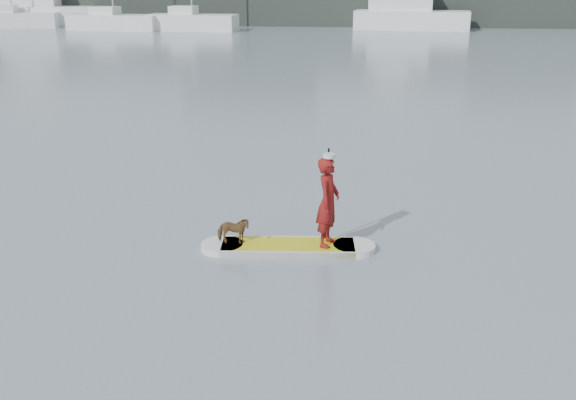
# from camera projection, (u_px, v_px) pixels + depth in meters

# --- Properties ---
(ground) EXTENTS (140.00, 140.00, 0.00)m
(ground) POSITION_uv_depth(u_px,v_px,m) (306.00, 189.00, 15.52)
(ground) COLOR slate
(ground) RESTS_ON ground
(paddleboard) EXTENTS (3.29, 1.00, 0.12)m
(paddleboard) POSITION_uv_depth(u_px,v_px,m) (288.00, 247.00, 12.11)
(paddleboard) COLOR #CECA13
(paddleboard) RESTS_ON ground
(paddler) EXTENTS (0.53, 0.69, 1.69)m
(paddler) POSITION_uv_depth(u_px,v_px,m) (328.00, 202.00, 11.79)
(paddler) COLOR maroon
(paddler) RESTS_ON paddleboard
(white_cap) EXTENTS (0.22, 0.22, 0.07)m
(white_cap) POSITION_uv_depth(u_px,v_px,m) (329.00, 156.00, 11.50)
(white_cap) COLOR silver
(white_cap) RESTS_ON paddler
(dog) EXTENTS (0.63, 0.31, 0.52)m
(dog) POSITION_uv_depth(u_px,v_px,m) (233.00, 231.00, 12.03)
(dog) COLOR brown
(dog) RESTS_ON paddleboard
(paddle) EXTENTS (0.10, 0.30, 2.00)m
(paddle) POSITION_uv_depth(u_px,v_px,m) (327.00, 205.00, 12.13)
(paddle) COLOR black
(paddle) RESTS_ON ground
(sailboat_a) EXTENTS (8.58, 4.20, 11.93)m
(sailboat_a) POSITION_uv_depth(u_px,v_px,m) (13.00, 19.00, 61.28)
(sailboat_a) COLOR white
(sailboat_a) RESTS_ON ground
(sailboat_b) EXTENTS (8.78, 3.55, 12.69)m
(sailboat_b) POSITION_uv_depth(u_px,v_px,m) (114.00, 20.00, 58.80)
(sailboat_b) COLOR white
(sailboat_b) RESTS_ON ground
(sailboat_c) EXTENTS (8.26, 3.34, 11.59)m
(sailboat_c) POSITION_uv_depth(u_px,v_px,m) (192.00, 21.00, 58.18)
(sailboat_c) COLOR white
(sailboat_c) RESTS_ON ground
(motor_yacht_a) EXTENTS (10.74, 4.42, 6.26)m
(motor_yacht_a) POSITION_uv_depth(u_px,v_px,m) (407.00, 10.00, 59.17)
(motor_yacht_a) COLOR white
(motor_yacht_a) RESTS_ON ground
(motor_yacht_b) EXTENTS (10.73, 4.47, 6.90)m
(motor_yacht_b) POSITION_uv_depth(u_px,v_px,m) (36.00, 5.00, 63.75)
(motor_yacht_b) COLOR white
(motor_yacht_b) RESTS_ON ground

